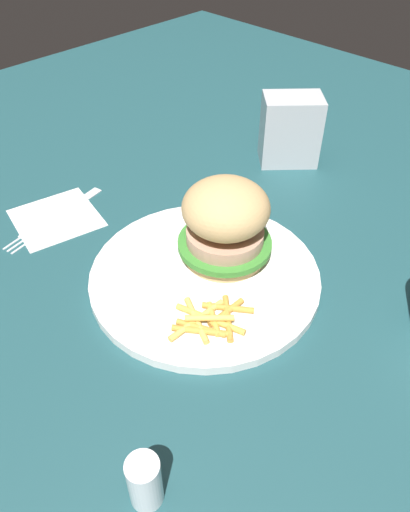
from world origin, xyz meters
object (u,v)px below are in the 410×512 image
object	(u,v)px
fries_pile	(210,319)
napkin	(56,218)
salt_shaker	(145,482)
fork	(55,217)
plate	(205,278)
napkin_dispenser	(290,130)
sandwich	(225,221)

from	to	relation	value
fries_pile	napkin	size ratio (longest dim) A/B	0.87
salt_shaker	fork	bearing A→B (deg)	-112.17
plate	fork	world-z (taller)	plate
plate	napkin	distance (m)	0.25
fork	salt_shaker	world-z (taller)	salt_shaker
napkin	napkin_dispenser	xyz separation A→B (m)	(-0.35, 0.13, 0.05)
salt_shaker	napkin	bearing A→B (deg)	-112.36
napkin_dispenser	salt_shaker	distance (m)	0.57
fries_pile	plate	bearing A→B (deg)	-130.85
plate	sandwich	xyz separation A→B (m)	(-0.04, -0.01, 0.06)
napkin	fries_pile	bearing A→B (deg)	91.57
plate	fork	xyz separation A→B (m)	(0.06, -0.24, -0.00)
fork	napkin_dispenser	distance (m)	0.38
sandwich	plate	bearing A→B (deg)	11.50
napkin	sandwich	bearing A→B (deg)	113.58
plate	sandwich	distance (m)	0.07
plate	fork	size ratio (longest dim) A/B	1.61
fries_pile	fork	xyz separation A→B (m)	(0.01, -0.30, -0.01)
fries_pile	fork	world-z (taller)	fries_pile
fries_pile	salt_shaker	size ratio (longest dim) A/B	1.74
salt_shaker	plate	bearing A→B (deg)	-146.10
plate	salt_shaker	bearing A→B (deg)	33.90
napkin_dispenser	salt_shaker	world-z (taller)	napkin_dispenser
fries_pile	napkin_dispenser	distance (m)	0.38
salt_shaker	napkin_dispenser	bearing A→B (deg)	-154.10
napkin	napkin_dispenser	bearing A→B (deg)	159.23
plate	napkin_dispenser	bearing A→B (deg)	-160.65
fries_pile	fork	bearing A→B (deg)	-88.13
sandwich	salt_shaker	world-z (taller)	sandwich
fries_pile	napkin	world-z (taller)	fries_pile
fries_pile	napkin_dispenser	xyz separation A→B (m)	(-0.35, -0.16, 0.04)
salt_shaker	sandwich	bearing A→B (deg)	-149.34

